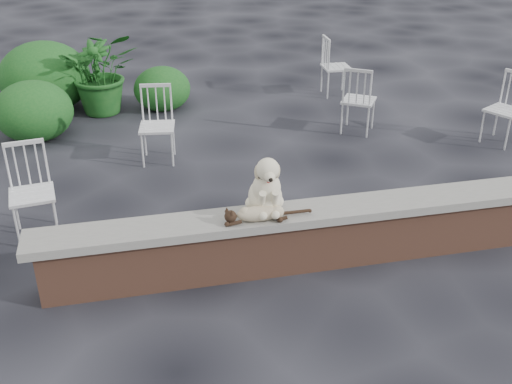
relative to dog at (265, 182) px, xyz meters
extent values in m
plane|color=black|center=(1.04, -0.06, -0.86)|extent=(60.00, 60.00, 0.00)
cube|color=brown|center=(1.04, -0.06, -0.61)|extent=(6.00, 0.30, 0.50)
cube|color=slate|center=(1.04, -0.06, -0.32)|extent=(6.20, 0.40, 0.08)
imported|color=#164F1B|center=(-1.39, 4.51, -0.24)|extent=(1.15, 1.01, 1.24)
imported|color=#164F1B|center=(-1.49, 4.72, -0.35)|extent=(0.81, 0.81, 1.03)
ellipsoid|color=#164F1B|center=(-2.32, 3.70, -0.49)|extent=(1.04, 0.96, 0.83)
ellipsoid|color=#164F1B|center=(-2.25, 4.92, -0.38)|extent=(1.35, 1.24, 1.07)
ellipsoid|color=#164F1B|center=(-0.53, 4.49, -0.56)|extent=(0.86, 0.79, 0.68)
camera|label=1|loc=(-1.11, -4.57, 2.36)|focal=43.04mm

